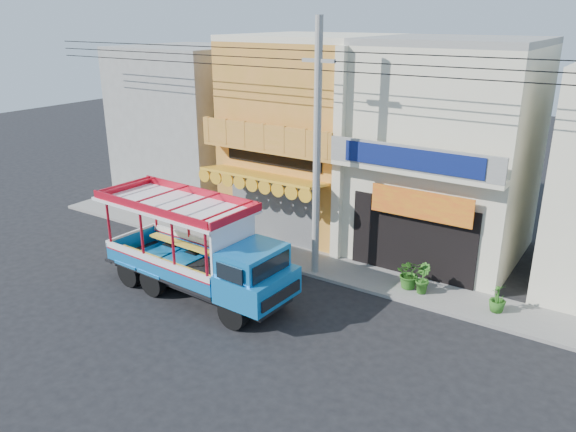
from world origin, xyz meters
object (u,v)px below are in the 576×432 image
object	(u,v)px
green_sign	(220,230)
songthaew_truck	(207,254)
potted_plant_a	(410,273)
potted_plant_c	(498,298)
utility_pole	(321,140)
potted_plant_b	(422,278)

from	to	relation	value
green_sign	songthaew_truck	bearing A→B (deg)	-54.00
potted_plant_a	potted_plant_c	size ratio (longest dim) A/B	1.14
utility_pole	songthaew_truck	bearing A→B (deg)	-121.01
potted_plant_a	potted_plant_c	world-z (taller)	potted_plant_a
potted_plant_a	utility_pole	bearing A→B (deg)	160.91
potted_plant_b	potted_plant_c	world-z (taller)	potted_plant_b
songthaew_truck	potted_plant_b	xyz separation A→B (m)	(5.85, 4.15, -0.98)
utility_pole	potted_plant_b	xyz separation A→B (m)	(3.71, 0.58, -4.40)
songthaew_truck	potted_plant_b	world-z (taller)	songthaew_truck
utility_pole	green_sign	bearing A→B (deg)	173.85
utility_pole	green_sign	xyz separation A→B (m)	(-5.14, 0.55, -4.52)
songthaew_truck	potted_plant_c	world-z (taller)	songthaew_truck
green_sign	potted_plant_a	distance (m)	8.38
potted_plant_b	potted_plant_c	size ratio (longest dim) A/B	1.09
potted_plant_b	potted_plant_c	bearing A→B (deg)	-117.57
utility_pole	potted_plant_b	distance (m)	5.78
songthaew_truck	potted_plant_c	distance (m)	9.38
potted_plant_c	utility_pole	bearing A→B (deg)	-64.03
utility_pole	potted_plant_a	bearing A→B (deg)	11.75
potted_plant_c	potted_plant_a	bearing A→B (deg)	-70.57
utility_pole	green_sign	size ratio (longest dim) A/B	30.16
utility_pole	potted_plant_c	size ratio (longest dim) A/B	29.74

